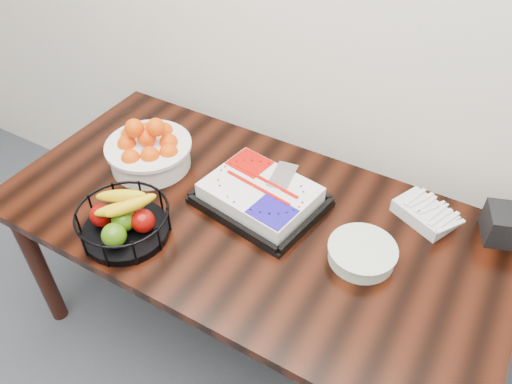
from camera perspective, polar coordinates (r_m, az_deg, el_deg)
The scene contains 7 objects.
table at distance 1.83m, azimuth -0.77°, elevation -4.60°, with size 1.80×0.90×0.75m.
cake_tray at distance 1.79m, azimuth 0.50°, elevation -0.37°, with size 0.48×0.40×0.09m.
tangerine_bowl at distance 1.97m, azimuth -12.20°, elevation 5.13°, with size 0.33×0.33×0.21m.
fruit_basket at distance 1.72m, azimuth -14.90°, elevation -3.10°, with size 0.31×0.31×0.17m.
plate_stack at distance 1.65m, azimuth 12.01°, elevation -6.86°, with size 0.22×0.22×0.05m.
fork_bag at distance 1.84m, azimuth 18.70°, elevation -2.28°, with size 0.23×0.20×0.06m.
napkin_box at distance 1.86m, azimuth 26.96°, elevation -3.40°, with size 0.15×0.13×0.11m, color black.
Camera 1 is at (0.65, 0.93, 2.01)m, focal length 35.00 mm.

